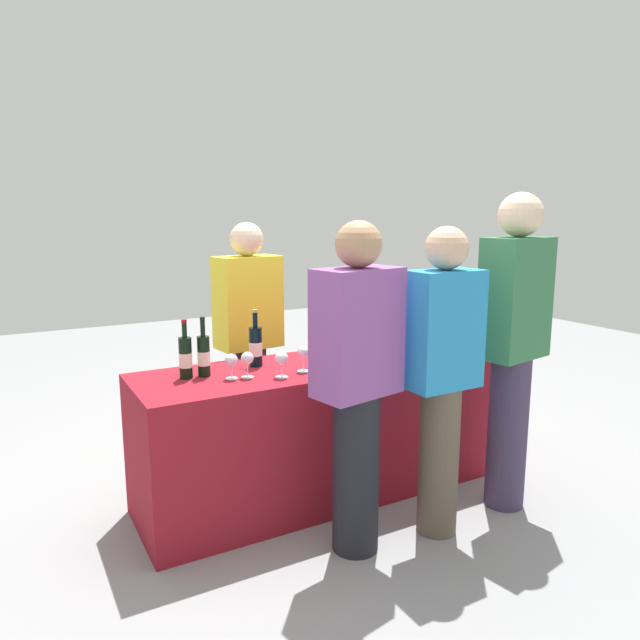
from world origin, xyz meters
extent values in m
plane|color=gray|center=(0.00, 0.00, 0.00)|extent=(12.00, 12.00, 0.00)
cube|color=maroon|center=(0.00, 0.00, 0.39)|extent=(2.09, 0.64, 0.79)
cylinder|color=black|center=(-0.75, 0.07, 0.90)|extent=(0.07, 0.07, 0.21)
cylinder|color=black|center=(-0.75, 0.07, 1.04)|extent=(0.03, 0.03, 0.08)
cylinder|color=maroon|center=(-0.75, 0.07, 1.09)|extent=(0.03, 0.03, 0.02)
cylinder|color=silver|center=(-0.75, 0.07, 0.89)|extent=(0.07, 0.07, 0.08)
cylinder|color=black|center=(-0.66, 0.07, 0.90)|extent=(0.06, 0.06, 0.21)
cylinder|color=black|center=(-0.66, 0.07, 1.04)|extent=(0.02, 0.02, 0.09)
cylinder|color=black|center=(-0.66, 0.07, 1.10)|extent=(0.03, 0.03, 0.02)
cylinder|color=silver|center=(-0.66, 0.07, 0.88)|extent=(0.07, 0.07, 0.07)
cylinder|color=black|center=(-0.34, 0.12, 0.90)|extent=(0.07, 0.07, 0.22)
cylinder|color=black|center=(-0.34, 0.12, 1.05)|extent=(0.03, 0.03, 0.08)
cylinder|color=gold|center=(-0.34, 0.12, 1.10)|extent=(0.03, 0.03, 0.02)
cylinder|color=silver|center=(-0.34, 0.12, 0.89)|extent=(0.07, 0.07, 0.08)
cylinder|color=black|center=(0.40, 0.15, 0.90)|extent=(0.08, 0.08, 0.23)
cylinder|color=black|center=(0.40, 0.15, 1.06)|extent=(0.03, 0.03, 0.08)
cylinder|color=gold|center=(0.40, 0.15, 1.11)|extent=(0.03, 0.03, 0.02)
cylinder|color=silver|center=(0.40, 0.15, 0.89)|extent=(0.08, 0.08, 0.08)
cylinder|color=silver|center=(-0.55, -0.05, 0.79)|extent=(0.06, 0.06, 0.00)
cylinder|color=silver|center=(-0.55, -0.05, 0.83)|extent=(0.01, 0.01, 0.06)
sphere|color=silver|center=(-0.55, -0.05, 0.89)|extent=(0.07, 0.07, 0.07)
cylinder|color=silver|center=(-0.47, -0.07, 0.79)|extent=(0.06, 0.06, 0.00)
cylinder|color=silver|center=(-0.47, -0.07, 0.83)|extent=(0.01, 0.01, 0.07)
sphere|color=silver|center=(-0.47, -0.07, 0.89)|extent=(0.07, 0.07, 0.07)
cylinder|color=silver|center=(-0.31, -0.15, 0.79)|extent=(0.07, 0.07, 0.00)
cylinder|color=silver|center=(-0.31, -0.15, 0.83)|extent=(0.01, 0.01, 0.07)
sphere|color=silver|center=(-0.31, -0.15, 0.89)|extent=(0.07, 0.07, 0.07)
sphere|color=#590C19|center=(-0.31, -0.15, 0.88)|extent=(0.04, 0.04, 0.04)
cylinder|color=silver|center=(-0.16, -0.11, 0.79)|extent=(0.07, 0.07, 0.00)
cylinder|color=silver|center=(-0.16, -0.11, 0.83)|extent=(0.01, 0.01, 0.08)
sphere|color=silver|center=(-0.16, -0.11, 0.90)|extent=(0.06, 0.06, 0.06)
sphere|color=#590C19|center=(-0.16, -0.11, 0.89)|extent=(0.03, 0.03, 0.03)
cylinder|color=silver|center=(0.36, -0.06, 0.79)|extent=(0.07, 0.07, 0.00)
cylinder|color=silver|center=(0.36, -0.06, 0.83)|extent=(0.01, 0.01, 0.08)
sphere|color=silver|center=(0.36, -0.06, 0.90)|extent=(0.07, 0.07, 0.07)
sphere|color=#590C19|center=(0.36, -0.06, 0.89)|extent=(0.04, 0.04, 0.04)
cylinder|color=silver|center=(0.58, -0.05, 0.79)|extent=(0.06, 0.06, 0.00)
cylinder|color=silver|center=(0.58, -0.05, 0.83)|extent=(0.01, 0.01, 0.07)
sphere|color=silver|center=(0.58, -0.05, 0.90)|extent=(0.06, 0.06, 0.06)
cylinder|color=black|center=(-0.18, 0.62, 0.39)|extent=(0.22, 0.22, 0.78)
cube|color=yellow|center=(-0.18, 0.62, 1.07)|extent=(0.43, 0.27, 0.58)
sphere|color=beige|center=(-0.18, 0.62, 1.47)|extent=(0.21, 0.21, 0.21)
cylinder|color=black|center=(-0.13, -0.59, 0.40)|extent=(0.23, 0.23, 0.79)
cube|color=#8C4C99|center=(-0.13, -0.59, 1.09)|extent=(0.44, 0.30, 0.59)
sphere|color=tan|center=(-0.13, -0.59, 1.49)|extent=(0.21, 0.21, 0.21)
cylinder|color=brown|center=(0.32, -0.66, 0.39)|extent=(0.20, 0.20, 0.78)
cube|color=#268CCC|center=(0.32, -0.66, 1.07)|extent=(0.37, 0.21, 0.58)
sphere|color=#D8AD8C|center=(0.32, -0.66, 1.47)|extent=(0.21, 0.21, 0.21)
cylinder|color=#3F3351|center=(0.84, -0.63, 0.43)|extent=(0.22, 0.22, 0.86)
cube|color=#337247|center=(0.84, -0.63, 1.18)|extent=(0.43, 0.28, 0.65)
sphere|color=beige|center=(0.84, -0.63, 1.62)|extent=(0.23, 0.23, 0.23)
cube|color=white|center=(0.91, 0.93, 0.45)|extent=(0.60, 0.14, 0.90)
camera|label=1|loc=(-1.58, -2.83, 1.64)|focal=33.07mm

